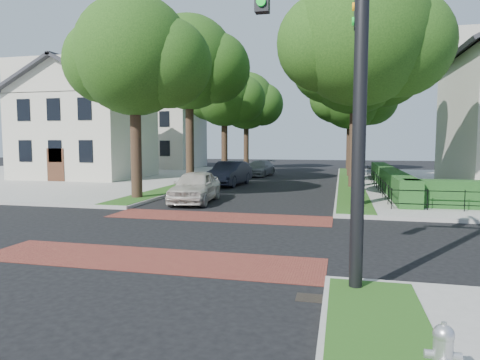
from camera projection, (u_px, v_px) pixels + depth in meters
name	position (u px, v px, depth m)	size (l,w,h in m)	color
ground	(191.00, 234.00, 14.10)	(120.00, 120.00, 0.00)	black
sidewalk_nw	(53.00, 176.00, 37.01)	(30.00, 30.00, 0.15)	gray
crosswalk_far	(218.00, 217.00, 17.20)	(9.00, 2.20, 0.01)	maroon
crosswalk_near	(149.00, 259.00, 11.00)	(9.00, 2.20, 0.01)	maroon
storm_drain	(313.00, 298.00, 8.26)	(0.65, 0.45, 0.01)	black
grass_strip_ne	(350.00, 181.00, 31.35)	(1.60, 29.80, 0.02)	#224F16
grass_strip_nw	(209.00, 178.00, 33.84)	(1.60, 29.80, 0.02)	#224F16
tree_right_near	(363.00, 39.00, 19.14)	(7.75, 6.67, 10.66)	black
tree_right_mid	(357.00, 63.00, 26.87)	(8.25, 7.09, 11.22)	black
tree_right_far	(353.00, 95.00, 35.66)	(7.25, 6.23, 9.74)	black
tree_right_back	(351.00, 101.00, 44.36)	(7.50, 6.45, 10.20)	black
tree_left_near	(138.00, 58.00, 21.71)	(7.50, 6.45, 10.20)	black
tree_left_mid	(192.00, 64.00, 29.37)	(8.00, 6.88, 11.48)	black
tree_left_far	(226.00, 96.00, 38.18)	(7.00, 6.02, 9.86)	black
tree_left_back	(248.00, 102.00, 46.89)	(7.75, 6.66, 10.44)	black
hedge_main_road	(389.00, 178.00, 26.79)	(1.00, 18.00, 1.20)	#153F18
fence_main_road	(376.00, 180.00, 26.99)	(0.06, 18.00, 0.90)	black
house_left_near	(86.00, 117.00, 34.66)	(10.00, 9.00, 10.14)	beige
house_left_far	(158.00, 124.00, 48.23)	(10.00, 9.00, 10.14)	beige
traffic_signal	(349.00, 54.00, 8.28)	(2.17, 2.00, 8.00)	black
parked_car_front	(195.00, 186.00, 21.31)	(1.88, 4.68, 1.60)	beige
parked_car_middle	(229.00, 174.00, 29.57)	(1.76, 5.05, 1.66)	black
parked_car_rear	(259.00, 168.00, 37.80)	(1.92, 4.71, 1.37)	slate
fire_hydrant	(443.00, 358.00, 4.92)	(0.44, 0.46, 0.81)	#ACACAF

